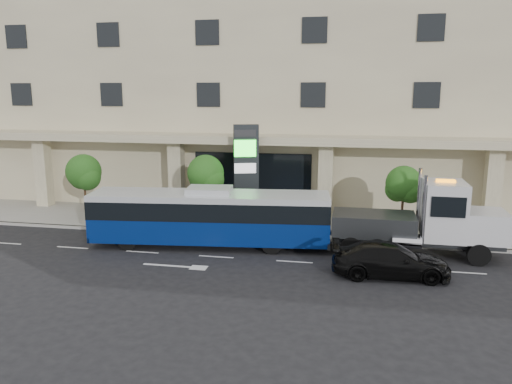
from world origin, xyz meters
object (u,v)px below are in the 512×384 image
signage_pylon (246,173)px  black_sedan (390,260)px  tow_truck (425,222)px  city_bus (210,216)px

signage_pylon → black_sedan: bearing=-59.4°
signage_pylon → tow_truck: bearing=-39.9°
city_bus → tow_truck: size_ratio=1.36×
black_sedan → signage_pylon: 11.49m
city_bus → signage_pylon: size_ratio=2.13×
black_sedan → signage_pylon: bearing=44.7°
city_bus → signage_pylon: signage_pylon is taller
city_bus → black_sedan: city_bus is taller
city_bus → tow_truck: 11.17m
tow_truck → signage_pylon: (-10.14, 4.28, 1.46)m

